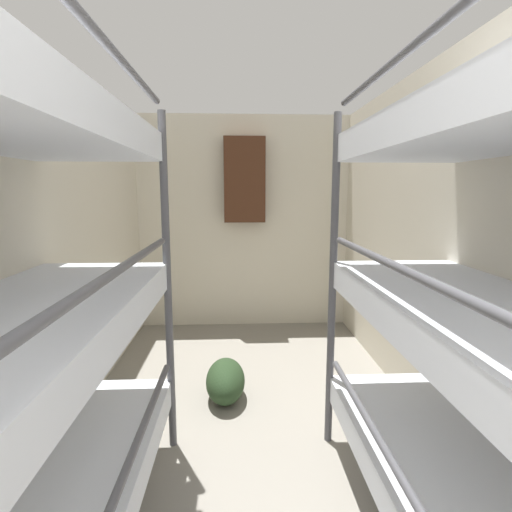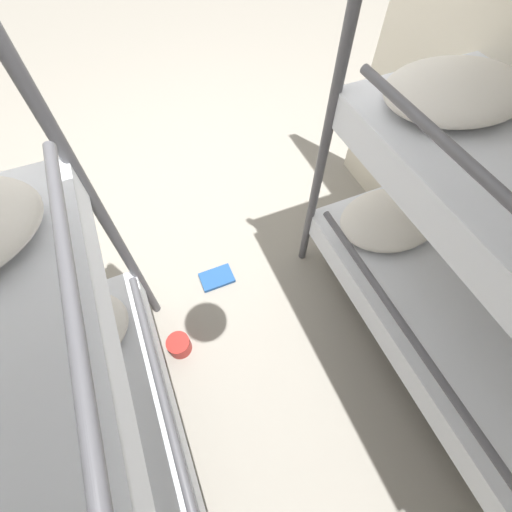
{
  "view_description": "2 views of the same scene",
  "coord_description": "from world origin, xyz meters",
  "px_view_note": "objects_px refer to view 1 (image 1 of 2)",
  "views": [
    {
      "loc": [
        -0.08,
        0.21,
        1.52
      ],
      "look_at": [
        0.1,
        3.87,
        0.93
      ],
      "focal_mm": 28.0,
      "sensor_mm": 36.0,
      "label": 1
    },
    {
      "loc": [
        0.26,
        1.56,
        1.84
      ],
      "look_at": [
        -0.04,
        0.83,
        0.62
      ],
      "focal_mm": 24.0,
      "sensor_mm": 36.0,
      "label": 2
    }
  ],
  "objects_px": {
    "bunk_stack_right_near": "(504,331)",
    "hanging_coat": "(245,180)",
    "duffel_bag": "(225,381)",
    "bunk_stack_left_near": "(5,339)"
  },
  "relations": [
    {
      "from": "bunk_stack_left_near",
      "to": "hanging_coat",
      "type": "distance_m",
      "value": 3.25
    },
    {
      "from": "bunk_stack_right_near",
      "to": "duffel_bag",
      "type": "distance_m",
      "value": 2.03
    },
    {
      "from": "duffel_bag",
      "to": "hanging_coat",
      "type": "xyz_separation_m",
      "value": [
        0.18,
        1.57,
        1.5
      ]
    },
    {
      "from": "duffel_bag",
      "to": "bunk_stack_right_near",
      "type": "bearing_deg",
      "value": -57.2
    },
    {
      "from": "bunk_stack_left_near",
      "to": "hanging_coat",
      "type": "relative_size",
      "value": 2.2
    },
    {
      "from": "duffel_bag",
      "to": "hanging_coat",
      "type": "height_order",
      "value": "hanging_coat"
    },
    {
      "from": "bunk_stack_right_near",
      "to": "hanging_coat",
      "type": "xyz_separation_m",
      "value": [
        -0.8,
        3.09,
        0.58
      ]
    },
    {
      "from": "hanging_coat",
      "to": "bunk_stack_right_near",
      "type": "bearing_deg",
      "value": -75.46
    },
    {
      "from": "bunk_stack_right_near",
      "to": "hanging_coat",
      "type": "distance_m",
      "value": 3.25
    },
    {
      "from": "bunk_stack_left_near",
      "to": "bunk_stack_right_near",
      "type": "relative_size",
      "value": 1.0
    }
  ]
}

